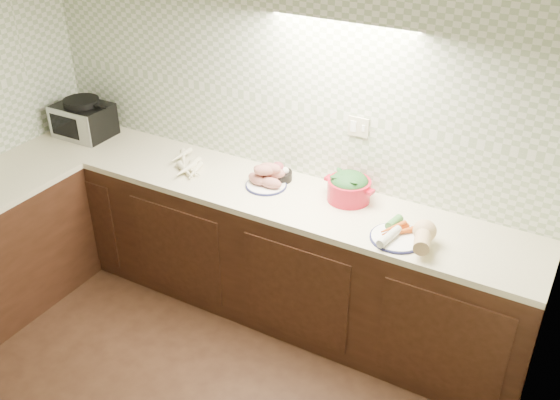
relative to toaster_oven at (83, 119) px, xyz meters
The scene contains 8 objects.
room 2.25m from the toaster_oven, 45.78° to the right, with size 3.60×3.60×2.60m.
counter 1.33m from the toaster_oven, 46.41° to the right, with size 3.60×3.60×0.90m.
toaster_oven is the anchor object (origin of this frame).
parsnip_pile 0.96m from the toaster_oven, ahead, with size 0.37×0.33×0.07m.
sweet_potato_plate 1.56m from the toaster_oven, ahead, with size 0.26×0.26×0.16m.
onion_bowl 1.60m from the toaster_oven, ahead, with size 0.16×0.16×0.12m.
dutch_oven 2.09m from the toaster_oven, ahead, with size 0.33×0.30×0.18m.
veg_plate 2.57m from the toaster_oven, ahead, with size 0.37×0.34×0.14m.
Camera 1 is at (1.83, -1.43, 2.83)m, focal length 40.00 mm.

